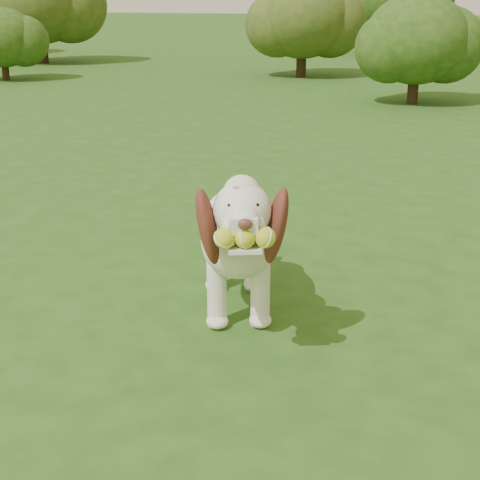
# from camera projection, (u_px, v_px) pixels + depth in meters

# --- Properties ---
(ground) EXTENTS (80.00, 80.00, 0.00)m
(ground) POSITION_uv_depth(u_px,v_px,m) (186.00, 282.00, 3.79)
(ground) COLOR #244A15
(ground) RESTS_ON ground
(dog) EXTENTS (0.60, 1.14, 0.75)m
(dog) POSITION_uv_depth(u_px,v_px,m) (237.00, 232.00, 3.29)
(dog) COLOR white
(dog) RESTS_ON ground
(shrub_a) EXTENTS (1.11, 1.11, 1.15)m
(shrub_a) POSITION_uv_depth(u_px,v_px,m) (2.00, 38.00, 11.78)
(shrub_a) COLOR #382314
(shrub_a) RESTS_ON ground
(shrub_c) EXTENTS (1.33, 1.33, 1.38)m
(shrub_c) POSITION_uv_depth(u_px,v_px,m) (417.00, 39.00, 9.32)
(shrub_c) COLOR #382314
(shrub_c) RESTS_ON ground
(shrub_b) EXTENTS (1.60, 1.60, 1.66)m
(shrub_b) POSITION_uv_depth(u_px,v_px,m) (302.00, 17.00, 12.15)
(shrub_b) COLOR #382314
(shrub_b) RESTS_ON ground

